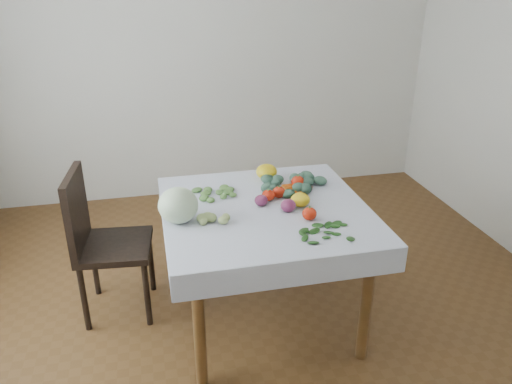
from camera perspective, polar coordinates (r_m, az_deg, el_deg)
ground at (r=3.17m, az=0.99°, el=-14.17°), size 4.00×4.00×0.00m
back_wall at (r=4.49m, az=-5.17°, el=16.29°), size 4.00×0.04×2.70m
table at (r=2.81m, az=1.09°, el=-3.67°), size 1.00×1.00×0.75m
tablecloth at (r=2.76m, az=1.10°, el=-1.85°), size 1.12×1.12×0.01m
chair at (r=3.09m, az=-17.57°, el=-4.74°), size 0.46×0.46×0.93m
cabbage at (r=2.60m, az=-8.88°, el=-1.51°), size 0.21×0.21×0.19m
tomato_a at (r=2.83m, az=1.40°, el=-0.40°), size 0.08×0.08×0.07m
tomato_b at (r=3.02m, az=4.79°, el=1.21°), size 0.08×0.08×0.07m
tomato_c at (r=2.87m, az=2.63°, el=-0.02°), size 0.10×0.10×0.07m
tomato_d at (r=2.63m, az=6.12°, el=-2.48°), size 0.09×0.09×0.07m
heirloom_back at (r=3.12m, az=1.21°, el=2.35°), size 0.16×0.16×0.09m
heirloom_front at (r=2.78m, az=5.09°, el=-0.88°), size 0.12×0.12×0.08m
onion_a at (r=2.71m, az=3.71°, el=-1.56°), size 0.10×0.10×0.07m
onion_b at (r=2.77m, az=0.59°, el=-0.97°), size 0.09×0.09×0.06m
tomatillo_cluster at (r=2.62m, az=-4.80°, el=-2.86°), size 0.16×0.10×0.04m
carrot_bunch at (r=2.97m, az=5.05°, el=0.36°), size 0.19×0.25×0.03m
kale_bunch at (r=3.02m, az=4.24°, el=1.01°), size 0.37×0.28×0.05m
basil_bunch at (r=2.51m, az=8.02°, el=-4.72°), size 0.26×0.18×0.01m
dill_bunch at (r=2.91m, az=-4.64°, el=-0.21°), size 0.24×0.19×0.02m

